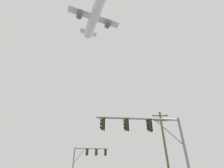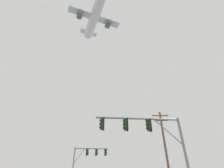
{
  "view_description": "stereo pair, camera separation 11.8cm",
  "coord_description": "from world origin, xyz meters",
  "px_view_note": "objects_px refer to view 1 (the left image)",
  "views": [
    {
      "loc": [
        0.31,
        -6.52,
        1.16
      ],
      "look_at": [
        -0.16,
        16.61,
        15.74
      ],
      "focal_mm": 26.87,
      "sensor_mm": 36.0,
      "label": 1
    },
    {
      "loc": [
        0.43,
        -6.51,
        1.16
      ],
      "look_at": [
        -0.16,
        16.61,
        15.74
      ],
      "focal_mm": 26.87,
      "sensor_mm": 36.0,
      "label": 2
    }
  ],
  "objects_px": {
    "signal_pole_far": "(87,158)",
    "airplane": "(95,15)",
    "signal_pole_near": "(148,134)",
    "utility_pole": "(165,149)"
  },
  "relations": [
    {
      "from": "signal_pole_far",
      "to": "airplane",
      "type": "xyz_separation_m",
      "value": [
        -2.63,
        10.79,
        49.03
      ]
    },
    {
      "from": "utility_pole",
      "to": "signal_pole_far",
      "type": "bearing_deg",
      "value": 156.0
    },
    {
      "from": "signal_pole_near",
      "to": "utility_pole",
      "type": "distance_m",
      "value": 9.62
    },
    {
      "from": "signal_pole_near",
      "to": "airplane",
      "type": "xyz_separation_m",
      "value": [
        -9.46,
        24.34,
        49.24
      ]
    },
    {
      "from": "signal_pole_near",
      "to": "signal_pole_far",
      "type": "relative_size",
      "value": 1.04
    },
    {
      "from": "signal_pole_near",
      "to": "utility_pole",
      "type": "bearing_deg",
      "value": 67.6
    },
    {
      "from": "signal_pole_near",
      "to": "signal_pole_far",
      "type": "distance_m",
      "value": 15.17
    },
    {
      "from": "signal_pole_near",
      "to": "utility_pole",
      "type": "relative_size",
      "value": 0.67
    },
    {
      "from": "utility_pole",
      "to": "airplane",
      "type": "height_order",
      "value": "airplane"
    },
    {
      "from": "signal_pole_far",
      "to": "airplane",
      "type": "relative_size",
      "value": 0.28
    }
  ]
}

